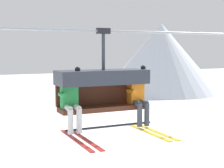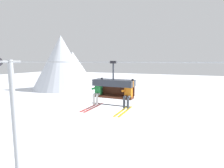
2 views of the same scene
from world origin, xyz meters
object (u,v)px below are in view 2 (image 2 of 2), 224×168
skier_green (98,91)px  skier_orange (128,93)px  chairlift_chair (114,86)px  lift_tower_near (14,113)px

skier_green → skier_orange: bearing=0.0°
chairlift_chair → skier_orange: size_ratio=1.19×
skier_orange → skier_green: bearing=180.0°
lift_tower_near → skier_green: lift_tower_near is taller
chairlift_chair → skier_green: chairlift_chair is taller
chairlift_chair → skier_orange: (0.77, -0.21, -0.27)m
skier_green → lift_tower_near: bearing=172.8°
lift_tower_near → skier_orange: size_ratio=4.81×
skier_green → skier_orange: (1.52, 0.00, 0.00)m
lift_tower_near → skier_green: size_ratio=4.81×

